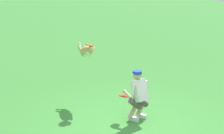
{
  "coord_description": "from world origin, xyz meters",
  "views": [
    {
      "loc": [
        -3.29,
        6.23,
        3.81
      ],
      "look_at": [
        1.04,
        -0.67,
        1.21
      ],
      "focal_mm": 52.03,
      "sensor_mm": 36.0,
      "label": 1
    }
  ],
  "objects_px": {
    "person": "(139,94)",
    "frisbee_flying": "(90,45)",
    "dog": "(87,51)",
    "frisbee_held": "(123,96)"
  },
  "relations": [
    {
      "from": "dog",
      "to": "frisbee_held",
      "type": "distance_m",
      "value": 1.79
    },
    {
      "from": "person",
      "to": "frisbee_flying",
      "type": "distance_m",
      "value": 1.91
    },
    {
      "from": "frisbee_held",
      "to": "dog",
      "type": "bearing_deg",
      "value": -17.97
    },
    {
      "from": "dog",
      "to": "frisbee_flying",
      "type": "xyz_separation_m",
      "value": [
        -0.25,
        0.18,
        0.23
      ]
    },
    {
      "from": "person",
      "to": "dog",
      "type": "xyz_separation_m",
      "value": [
        1.85,
        -0.36,
        0.78
      ]
    },
    {
      "from": "person",
      "to": "dog",
      "type": "bearing_deg",
      "value": 8.21
    },
    {
      "from": "person",
      "to": "frisbee_held",
      "type": "distance_m",
      "value": 0.4
    },
    {
      "from": "person",
      "to": "dog",
      "type": "relative_size",
      "value": 1.34
    },
    {
      "from": "person",
      "to": "frisbee_flying",
      "type": "relative_size",
      "value": 4.93
    },
    {
      "from": "person",
      "to": "frisbee_held",
      "type": "height_order",
      "value": "person"
    }
  ]
}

